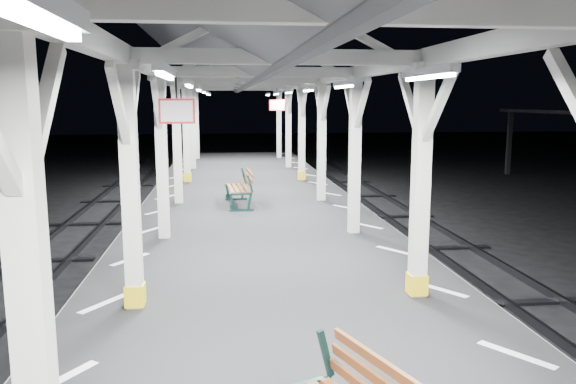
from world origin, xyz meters
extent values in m
cube|color=silver|center=(-2.45, 0.00, 1.00)|extent=(1.00, 48.00, 0.01)
cube|color=silver|center=(2.45, 0.00, 1.00)|extent=(1.00, 48.00, 0.01)
cube|color=beige|center=(-2.00, -2.00, 2.60)|extent=(0.22, 0.22, 3.20)
cube|color=beige|center=(-2.00, -2.00, 4.26)|extent=(0.40, 0.40, 0.12)
cube|color=beige|center=(-2.00, -1.45, 3.75)|extent=(0.10, 0.99, 0.99)
cube|color=beige|center=(-2.00, 2.00, 2.60)|extent=(0.22, 0.22, 3.20)
cube|color=beige|center=(-2.00, 2.00, 4.26)|extent=(0.40, 0.40, 0.12)
cube|color=yellow|center=(-2.00, 2.00, 1.18)|extent=(0.26, 0.26, 0.30)
cube|color=beige|center=(-2.00, 2.55, 3.75)|extent=(0.10, 0.99, 0.99)
cube|color=beige|center=(-2.00, 1.45, 3.75)|extent=(0.10, 0.99, 0.99)
cube|color=beige|center=(-2.00, 6.00, 2.60)|extent=(0.22, 0.22, 3.20)
cube|color=beige|center=(-2.00, 6.00, 4.26)|extent=(0.40, 0.40, 0.12)
cube|color=beige|center=(-2.00, 6.55, 3.75)|extent=(0.10, 0.99, 0.99)
cube|color=beige|center=(-2.00, 5.45, 3.75)|extent=(0.10, 0.99, 0.99)
cube|color=beige|center=(-2.00, 10.00, 2.60)|extent=(0.22, 0.22, 3.20)
cube|color=beige|center=(-2.00, 10.00, 4.26)|extent=(0.40, 0.40, 0.12)
cube|color=beige|center=(-2.00, 10.55, 3.75)|extent=(0.10, 0.99, 0.99)
cube|color=beige|center=(-2.00, 9.45, 3.75)|extent=(0.10, 0.99, 0.99)
cube|color=beige|center=(-2.00, 14.00, 2.60)|extent=(0.22, 0.22, 3.20)
cube|color=beige|center=(-2.00, 14.00, 4.26)|extent=(0.40, 0.40, 0.12)
cube|color=yellow|center=(-2.00, 14.00, 1.18)|extent=(0.26, 0.26, 0.30)
cube|color=beige|center=(-2.00, 14.55, 3.75)|extent=(0.10, 0.99, 0.99)
cube|color=beige|center=(-2.00, 13.45, 3.75)|extent=(0.10, 0.99, 0.99)
cube|color=beige|center=(-2.00, 18.00, 2.60)|extent=(0.22, 0.22, 3.20)
cube|color=beige|center=(-2.00, 18.00, 4.26)|extent=(0.40, 0.40, 0.12)
cube|color=beige|center=(-2.00, 18.55, 3.75)|extent=(0.10, 0.99, 0.99)
cube|color=beige|center=(-2.00, 17.45, 3.75)|extent=(0.10, 0.99, 0.99)
cube|color=beige|center=(-2.00, 22.00, 2.60)|extent=(0.22, 0.22, 3.20)
cube|color=beige|center=(-2.00, 22.00, 4.26)|extent=(0.40, 0.40, 0.12)
cube|color=beige|center=(-2.00, 22.55, 3.75)|extent=(0.10, 0.99, 0.99)
cube|color=beige|center=(-2.00, 21.45, 3.75)|extent=(0.10, 0.99, 0.99)
cube|color=beige|center=(2.00, 2.00, 2.60)|extent=(0.22, 0.22, 3.20)
cube|color=beige|center=(2.00, 2.00, 4.26)|extent=(0.40, 0.40, 0.12)
cube|color=yellow|center=(2.00, 2.00, 1.18)|extent=(0.26, 0.26, 0.30)
cube|color=beige|center=(2.00, 2.55, 3.75)|extent=(0.10, 0.99, 0.99)
cube|color=beige|center=(2.00, 1.45, 3.75)|extent=(0.10, 0.99, 0.99)
cube|color=beige|center=(2.00, 6.00, 2.60)|extent=(0.22, 0.22, 3.20)
cube|color=beige|center=(2.00, 6.00, 4.26)|extent=(0.40, 0.40, 0.12)
cube|color=beige|center=(2.00, 6.55, 3.75)|extent=(0.10, 0.99, 0.99)
cube|color=beige|center=(2.00, 5.45, 3.75)|extent=(0.10, 0.99, 0.99)
cube|color=beige|center=(2.00, 10.00, 2.60)|extent=(0.22, 0.22, 3.20)
cube|color=beige|center=(2.00, 10.00, 4.26)|extent=(0.40, 0.40, 0.12)
cube|color=beige|center=(2.00, 10.55, 3.75)|extent=(0.10, 0.99, 0.99)
cube|color=beige|center=(2.00, 9.45, 3.75)|extent=(0.10, 0.99, 0.99)
cube|color=beige|center=(2.00, 14.00, 2.60)|extent=(0.22, 0.22, 3.20)
cube|color=beige|center=(2.00, 14.00, 4.26)|extent=(0.40, 0.40, 0.12)
cube|color=yellow|center=(2.00, 14.00, 1.18)|extent=(0.26, 0.26, 0.30)
cube|color=beige|center=(2.00, 14.55, 3.75)|extent=(0.10, 0.99, 0.99)
cube|color=beige|center=(2.00, 13.45, 3.75)|extent=(0.10, 0.99, 0.99)
cube|color=beige|center=(2.00, 18.00, 2.60)|extent=(0.22, 0.22, 3.20)
cube|color=beige|center=(2.00, 18.00, 4.26)|extent=(0.40, 0.40, 0.12)
cube|color=beige|center=(2.00, 18.55, 3.75)|extent=(0.10, 0.99, 0.99)
cube|color=beige|center=(2.00, 17.45, 3.75)|extent=(0.10, 0.99, 0.99)
cube|color=beige|center=(2.00, 22.00, 2.60)|extent=(0.22, 0.22, 3.20)
cube|color=beige|center=(2.00, 22.00, 4.26)|extent=(0.40, 0.40, 0.12)
cube|color=beige|center=(2.00, 22.55, 3.75)|extent=(0.10, 0.99, 0.99)
cube|color=beige|center=(2.00, 21.45, 3.75)|extent=(0.10, 0.99, 0.99)
cube|color=beige|center=(-2.00, 0.00, 4.38)|extent=(0.18, 48.00, 0.24)
cube|color=beige|center=(2.00, 0.00, 4.38)|extent=(0.18, 48.00, 0.24)
cube|color=beige|center=(0.00, -2.00, 4.38)|extent=(4.20, 0.14, 0.20)
cube|color=beige|center=(0.00, 2.00, 4.38)|extent=(4.20, 0.14, 0.20)
cube|color=beige|center=(0.00, 6.00, 4.38)|extent=(4.20, 0.14, 0.20)
cube|color=beige|center=(0.00, 10.00, 4.38)|extent=(4.20, 0.14, 0.20)
cube|color=beige|center=(0.00, 14.00, 4.38)|extent=(4.20, 0.14, 0.20)
cube|color=beige|center=(0.00, 18.00, 4.38)|extent=(4.20, 0.14, 0.20)
cube|color=beige|center=(0.00, 22.00, 4.38)|extent=(4.20, 0.14, 0.20)
cube|color=white|center=(-1.30, -4.00, 4.05)|extent=(0.05, 1.25, 0.05)
cube|color=silver|center=(-1.30, 0.00, 4.10)|extent=(0.10, 1.35, 0.08)
cube|color=white|center=(-1.30, 0.00, 4.05)|extent=(0.05, 1.25, 0.05)
cube|color=silver|center=(-1.30, 4.00, 4.10)|extent=(0.10, 1.35, 0.08)
cube|color=white|center=(-1.30, 4.00, 4.05)|extent=(0.05, 1.25, 0.05)
cube|color=silver|center=(-1.30, 8.00, 4.10)|extent=(0.10, 1.35, 0.08)
cube|color=white|center=(-1.30, 8.00, 4.05)|extent=(0.05, 1.25, 0.05)
cube|color=silver|center=(-1.30, 12.00, 4.10)|extent=(0.10, 1.35, 0.08)
cube|color=white|center=(-1.30, 12.00, 4.05)|extent=(0.05, 1.25, 0.05)
cube|color=silver|center=(-1.30, 16.00, 4.10)|extent=(0.10, 1.35, 0.08)
cube|color=white|center=(-1.30, 16.00, 4.05)|extent=(0.05, 1.25, 0.05)
cube|color=silver|center=(-1.30, 20.00, 4.10)|extent=(0.10, 1.35, 0.08)
cube|color=white|center=(-1.30, 20.00, 4.05)|extent=(0.05, 1.25, 0.05)
cube|color=silver|center=(1.30, 0.00, 4.10)|extent=(0.10, 1.35, 0.08)
cube|color=white|center=(1.30, 0.00, 4.05)|extent=(0.05, 1.25, 0.05)
cube|color=silver|center=(1.30, 4.00, 4.10)|extent=(0.10, 1.35, 0.08)
cube|color=white|center=(1.30, 4.00, 4.05)|extent=(0.05, 1.25, 0.05)
cube|color=silver|center=(1.30, 8.00, 4.10)|extent=(0.10, 1.35, 0.08)
cube|color=white|center=(1.30, 8.00, 4.05)|extent=(0.05, 1.25, 0.05)
cube|color=silver|center=(1.30, 12.00, 4.10)|extent=(0.10, 1.35, 0.08)
cube|color=white|center=(1.30, 12.00, 4.05)|extent=(0.05, 1.25, 0.05)
cube|color=silver|center=(1.30, 16.00, 4.10)|extent=(0.10, 1.35, 0.08)
cube|color=white|center=(1.30, 16.00, 4.05)|extent=(0.05, 1.25, 0.05)
cube|color=silver|center=(1.30, 20.00, 4.10)|extent=(0.10, 1.35, 0.08)
cube|color=white|center=(1.30, 20.00, 4.05)|extent=(0.05, 1.25, 0.05)
cylinder|color=black|center=(-1.39, 2.45, 4.02)|extent=(0.02, 0.02, 0.36)
cube|color=red|center=(-1.39, 2.45, 3.67)|extent=(0.50, 0.03, 0.35)
cube|color=white|center=(-1.39, 2.45, 3.67)|extent=(0.44, 0.04, 0.29)
cylinder|color=black|center=(0.96, 12.25, 4.02)|extent=(0.02, 0.02, 0.36)
cube|color=red|center=(0.96, 12.25, 3.67)|extent=(0.50, 0.03, 0.35)
cube|color=white|center=(0.96, 12.25, 3.67)|extent=(0.44, 0.05, 0.29)
cube|color=black|center=(14.00, 22.00, 1.65)|extent=(0.20, 0.20, 3.30)
sphere|color=silver|center=(14.00, 22.00, 3.22)|extent=(0.20, 0.20, 0.20)
cube|color=#122F2C|center=(0.07, -1.11, 1.68)|extent=(0.17, 0.11, 0.44)
cube|color=brown|center=(0.43, -1.84, 1.86)|extent=(0.59, 1.46, 0.10)
cube|color=#122F2C|center=(-0.32, 8.58, 1.03)|extent=(0.63, 0.10, 0.06)
cube|color=#122F2C|center=(-0.55, 8.57, 1.24)|extent=(0.16, 0.06, 0.49)
cube|color=#122F2C|center=(-0.11, 8.60, 1.24)|extent=(0.15, 0.06, 0.49)
cube|color=#122F2C|center=(-0.09, 8.60, 1.70)|extent=(0.17, 0.06, 0.46)
cube|color=#122F2C|center=(-0.42, 10.26, 1.03)|extent=(0.63, 0.10, 0.06)
cube|color=#122F2C|center=(-0.65, 10.25, 1.24)|extent=(0.16, 0.06, 0.49)
cube|color=#122F2C|center=(-0.21, 10.27, 1.24)|extent=(0.15, 0.06, 0.49)
cube|color=#122F2C|center=(-0.19, 10.27, 1.70)|extent=(0.17, 0.06, 0.46)
cube|color=brown|center=(-0.58, 9.41, 1.47)|extent=(0.19, 1.60, 0.04)
cube|color=brown|center=(-0.44, 9.42, 1.47)|extent=(0.19, 1.60, 0.04)
cube|color=brown|center=(-0.31, 9.43, 1.47)|extent=(0.19, 1.60, 0.04)
cube|color=brown|center=(-0.17, 9.43, 1.47)|extent=(0.19, 1.60, 0.04)
cube|color=brown|center=(-0.10, 9.44, 1.62)|extent=(0.15, 1.59, 0.10)
cube|color=brown|center=(-0.07, 9.44, 1.76)|extent=(0.15, 1.59, 0.10)
cube|color=brown|center=(-0.05, 9.44, 1.89)|extent=(0.15, 1.59, 0.10)
camera|label=1|loc=(-0.77, -5.56, 3.81)|focal=35.00mm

